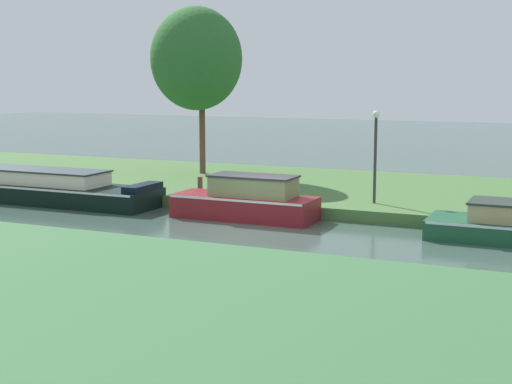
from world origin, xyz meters
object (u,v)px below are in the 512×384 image
(lamp_post, at_px, (375,146))
(mooring_post_near, at_px, (200,187))
(black_narrowboat, at_px, (30,185))
(willow_tree_left, at_px, (196,59))
(maroon_cruiser, at_px, (247,201))

(lamp_post, height_order, mooring_post_near, lamp_post)
(black_narrowboat, distance_m, mooring_post_near, 6.62)
(willow_tree_left, relative_size, lamp_post, 2.32)
(mooring_post_near, bearing_deg, lamp_post, 11.37)
(black_narrowboat, distance_m, willow_tree_left, 8.80)
(maroon_cruiser, height_order, mooring_post_near, maroon_cruiser)
(maroon_cruiser, xyz_separation_m, mooring_post_near, (-2.35, 1.21, 0.16))
(black_narrowboat, bearing_deg, maroon_cruiser, 0.00)
(black_narrowboat, xyz_separation_m, maroon_cruiser, (8.86, 0.00, 0.01))
(maroon_cruiser, xyz_separation_m, lamp_post, (3.55, 2.39, 1.72))
(maroon_cruiser, distance_m, mooring_post_near, 2.65)
(lamp_post, xyz_separation_m, mooring_post_near, (-5.90, -1.19, -1.56))
(black_narrowboat, xyz_separation_m, mooring_post_near, (6.50, 1.21, 0.17))
(maroon_cruiser, bearing_deg, willow_tree_left, 129.37)
(black_narrowboat, height_order, mooring_post_near, black_narrowboat)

